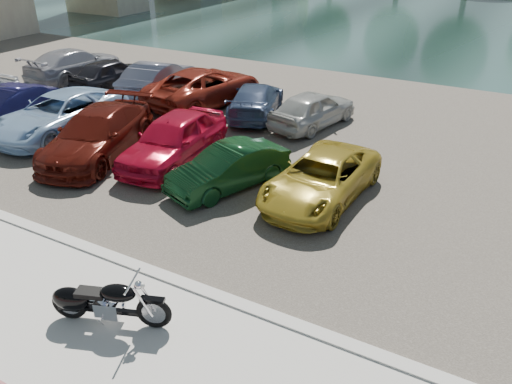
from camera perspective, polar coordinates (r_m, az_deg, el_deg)
ground at (r=9.93m, az=-17.46°, el=-15.97°), size 200.00×200.00×0.00m
promenade at (r=9.48m, az=-21.92°, el=-19.10°), size 60.00×6.00×0.10m
kerb at (r=10.95m, az=-10.17°, el=-9.68°), size 60.00×0.30×0.14m
parking_lot at (r=17.87m, az=7.78°, el=5.92°), size 60.00×18.00×0.04m
river at (r=45.41m, az=22.15°, el=17.74°), size 120.00×40.00×0.00m
motorcycle at (r=9.88m, az=-17.48°, el=-11.87°), size 2.24×1.08×1.05m
car_1 at (r=21.25m, az=-26.56°, el=8.77°), size 1.59×4.06×1.32m
car_2 at (r=19.30m, az=-21.52°, el=8.25°), size 2.42×5.21×1.44m
car_3 at (r=16.93m, az=-17.65°, el=6.33°), size 3.31×5.49×1.49m
car_4 at (r=15.88m, az=-9.38°, el=5.99°), size 2.20×4.67×1.54m
car_5 at (r=14.14m, az=-3.15°, el=2.75°), size 2.52×3.92×1.22m
car_6 at (r=13.63m, az=7.46°, el=1.59°), size 2.32×4.60×1.25m
car_7 at (r=26.43m, az=-20.01°, el=13.57°), size 2.19×5.16×1.48m
car_8 at (r=24.47m, az=-16.21°, el=12.91°), size 1.98×4.13×1.36m
car_9 at (r=22.81m, az=-11.17°, el=12.59°), size 2.27×4.71×1.49m
car_10 at (r=21.29m, az=-5.95°, el=11.91°), size 3.27×5.78×1.52m
car_11 at (r=19.91m, az=-0.01°, el=10.51°), size 3.07×4.69×1.26m
car_12 at (r=18.86m, az=6.53°, el=9.45°), size 2.41×4.20×1.35m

